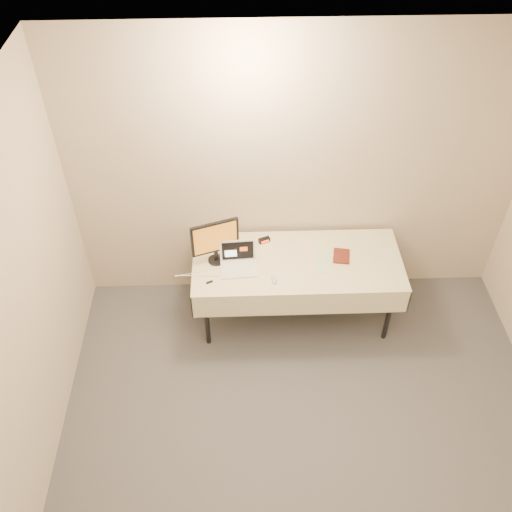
{
  "coord_description": "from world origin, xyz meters",
  "views": [
    {
      "loc": [
        -0.5,
        -1.57,
        4.24
      ],
      "look_at": [
        -0.37,
        1.99,
        0.86
      ],
      "focal_mm": 40.0,
      "sensor_mm": 36.0,
      "label": 1
    }
  ],
  "objects_px": {
    "table": "(297,266)",
    "monitor": "(215,239)",
    "book": "(334,248)",
    "laptop": "(238,261)"
  },
  "relations": [
    {
      "from": "monitor",
      "to": "book",
      "type": "relative_size",
      "value": 2.28
    },
    {
      "from": "table",
      "to": "monitor",
      "type": "height_order",
      "value": "monitor"
    },
    {
      "from": "laptop",
      "to": "book",
      "type": "distance_m",
      "value": 0.86
    },
    {
      "from": "laptop",
      "to": "monitor",
      "type": "xyz_separation_m",
      "value": [
        -0.19,
        0.07,
        0.2
      ]
    },
    {
      "from": "book",
      "to": "laptop",
      "type": "bearing_deg",
      "value": -163.07
    },
    {
      "from": "monitor",
      "to": "book",
      "type": "height_order",
      "value": "monitor"
    },
    {
      "from": "table",
      "to": "monitor",
      "type": "xyz_separation_m",
      "value": [
        -0.72,
        0.03,
        0.32
      ]
    },
    {
      "from": "laptop",
      "to": "table",
      "type": "bearing_deg",
      "value": 1.05
    },
    {
      "from": "laptop",
      "to": "monitor",
      "type": "relative_size",
      "value": 0.75
    },
    {
      "from": "table",
      "to": "laptop",
      "type": "height_order",
      "value": "laptop"
    }
  ]
}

